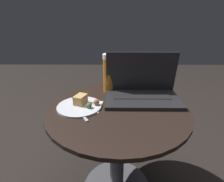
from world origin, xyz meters
TOP-DOWN VIEW (x-y plane):
  - table at (0.00, 0.00)m, footprint 0.69×0.69m
  - napkin at (-0.17, -0.00)m, footprint 0.19×0.14m
  - laptop at (0.13, 0.10)m, footprint 0.38×0.23m
  - beer_glass at (-0.05, 0.19)m, footprint 0.07×0.07m
  - snack_plate at (-0.18, -0.00)m, footprint 0.21×0.21m
  - fork at (-0.18, -0.05)m, footprint 0.10×0.15m

SIDE VIEW (x-z plane):
  - table at x=0.00m, z-range 0.12..0.68m
  - napkin at x=-0.17m, z-range 0.56..0.56m
  - fork at x=-0.18m, z-range 0.56..0.56m
  - snack_plate at x=-0.18m, z-range 0.54..0.60m
  - laptop at x=0.13m, z-range 0.49..0.73m
  - beer_glass at x=-0.05m, z-range 0.56..0.78m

